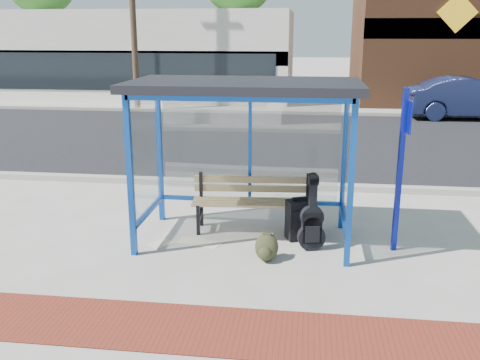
# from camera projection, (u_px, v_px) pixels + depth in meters

# --- Properties ---
(ground) EXTENTS (120.00, 120.00, 0.00)m
(ground) POSITION_uv_depth(u_px,v_px,m) (244.00, 240.00, 8.22)
(ground) COLOR #B2ADA0
(ground) RESTS_ON ground
(brick_paver_strip) EXTENTS (60.00, 1.00, 0.01)m
(brick_paver_strip) POSITION_uv_depth(u_px,v_px,m) (215.00, 330.00, 5.73)
(brick_paver_strip) COLOR maroon
(brick_paver_strip) RESTS_ON ground
(curb_near) EXTENTS (60.00, 0.25, 0.12)m
(curb_near) POSITION_uv_depth(u_px,v_px,m) (261.00, 184.00, 10.97)
(curb_near) COLOR gray
(curb_near) RESTS_ON ground
(street_asphalt) EXTENTS (60.00, 10.00, 0.00)m
(street_asphalt) POSITION_uv_depth(u_px,v_px,m) (277.00, 139.00, 15.86)
(street_asphalt) COLOR black
(street_asphalt) RESTS_ON ground
(curb_far) EXTENTS (60.00, 0.25, 0.12)m
(curb_far) POSITION_uv_depth(u_px,v_px,m) (285.00, 112.00, 20.72)
(curb_far) COLOR gray
(curb_far) RESTS_ON ground
(far_sidewalk) EXTENTS (60.00, 4.00, 0.01)m
(far_sidewalk) POSITION_uv_depth(u_px,v_px,m) (287.00, 107.00, 22.55)
(far_sidewalk) COLOR #B2ADA0
(far_sidewalk) RESTS_ON ground
(bus_shelter) EXTENTS (3.30, 1.80, 2.42)m
(bus_shelter) POSITION_uv_depth(u_px,v_px,m) (245.00, 105.00, 7.73)
(bus_shelter) COLOR #0E409F
(bus_shelter) RESTS_ON ground
(storefront_white) EXTENTS (18.00, 6.04, 4.00)m
(storefront_white) POSITION_uv_depth(u_px,v_px,m) (105.00, 55.00, 25.97)
(storefront_white) COLOR silver
(storefront_white) RESTS_ON ground
(storefront_brown) EXTENTS (10.00, 7.08, 6.40)m
(storefront_brown) POSITION_uv_depth(u_px,v_px,m) (470.00, 29.00, 24.04)
(storefront_brown) COLOR #59331E
(storefront_brown) RESTS_ON ground
(utility_pole_west) EXTENTS (1.60, 0.24, 8.00)m
(utility_pole_west) POSITION_uv_depth(u_px,v_px,m) (132.00, 4.00, 20.66)
(utility_pole_west) COLOR #4C3826
(utility_pole_west) RESTS_ON ground
(bench) EXTENTS (1.97, 0.60, 0.92)m
(bench) POSITION_uv_depth(u_px,v_px,m) (254.00, 199.00, 8.51)
(bench) COLOR black
(bench) RESTS_ON ground
(guitar_bag) EXTENTS (0.42, 0.20, 1.10)m
(guitar_bag) POSITION_uv_depth(u_px,v_px,m) (312.00, 224.00, 7.74)
(guitar_bag) COLOR black
(guitar_bag) RESTS_ON ground
(suitcase) EXTENTS (0.46, 0.38, 0.68)m
(suitcase) POSITION_uv_depth(u_px,v_px,m) (300.00, 220.00, 8.17)
(suitcase) COLOR black
(suitcase) RESTS_ON ground
(backpack) EXTENTS (0.35, 0.32, 0.39)m
(backpack) POSITION_uv_depth(u_px,v_px,m) (266.00, 248.00, 7.43)
(backpack) COLOR #292B18
(backpack) RESTS_ON ground
(sign_post) EXTENTS (0.12, 0.29, 2.36)m
(sign_post) POSITION_uv_depth(u_px,v_px,m) (401.00, 162.00, 7.49)
(sign_post) COLOR #0C158B
(sign_post) RESTS_ON ground
(newspaper_a) EXTENTS (0.43, 0.44, 0.01)m
(newspaper_a) POSITION_uv_depth(u_px,v_px,m) (161.00, 244.00, 8.07)
(newspaper_a) COLOR white
(newspaper_a) RESTS_ON ground
(newspaper_b) EXTENTS (0.39, 0.32, 0.01)m
(newspaper_b) POSITION_uv_depth(u_px,v_px,m) (191.00, 241.00, 8.19)
(newspaper_b) COLOR white
(newspaper_b) RESTS_ON ground
(newspaper_c) EXTENTS (0.41, 0.36, 0.01)m
(newspaper_c) POSITION_uv_depth(u_px,v_px,m) (209.00, 244.00, 8.05)
(newspaper_c) COLOR white
(newspaper_c) RESTS_ON ground
(parked_car) EXTENTS (4.63, 1.77, 1.51)m
(parked_car) POSITION_uv_depth(u_px,v_px,m) (470.00, 98.00, 19.35)
(parked_car) COLOR #181F43
(parked_car) RESTS_ON ground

